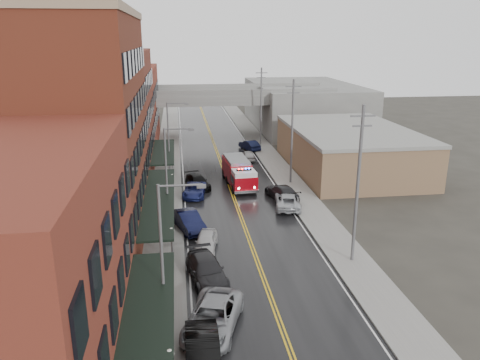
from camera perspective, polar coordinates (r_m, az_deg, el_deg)
road at (r=49.17m, az=-0.65°, el=-2.47°), size 11.00×160.00×0.02m
sidewalk_left at (r=48.85m, az=-9.19°, el=-2.76°), size 3.00×160.00×0.15m
sidewalk_right at (r=50.51m, az=7.60°, el=-2.01°), size 3.00×160.00×0.15m
curb_left at (r=48.82m, az=-7.25°, el=-2.68°), size 0.30×160.00×0.15m
curb_right at (r=50.11m, az=5.78°, el=-2.10°), size 0.30×160.00×0.15m
brick_building_a at (r=23.84m, az=-26.02°, el=-10.95°), size 9.00×18.00×12.00m
brick_building_b at (r=40.42m, az=-18.56°, el=5.53°), size 9.00×20.00×18.00m
brick_building_c at (r=57.70m, az=-15.35°, el=7.55°), size 9.00×15.00×15.00m
brick_building_far at (r=75.10m, az=-13.61°, el=8.63°), size 9.00×20.00×12.00m
tan_building at (r=61.62m, az=13.13°, el=3.55°), size 14.00×22.00×5.00m
right_far_block at (r=90.03m, az=7.72°, el=9.01°), size 18.00×30.00×8.00m
awning_0 at (r=24.20m, az=-11.26°, el=-17.26°), size 2.60×16.00×3.09m
awning_1 at (r=41.29m, az=-9.83°, el=-2.25°), size 2.60×18.00×3.09m
awning_2 at (r=58.10m, az=-9.31°, el=3.45°), size 2.60×13.00×3.09m
globe_lamp_1 at (r=35.00m, az=-8.33°, el=-7.01°), size 0.44×0.44×3.12m
globe_lamp_2 at (r=48.12m, az=-8.24°, el=-0.21°), size 0.44×0.44×3.12m
street_lamp_0 at (r=26.53m, az=-9.01°, el=-8.39°), size 2.64×0.22×9.00m
street_lamp_1 at (r=41.56m, az=-8.65°, el=1.12°), size 2.64×0.22×9.00m
street_lamp_2 at (r=57.11m, az=-8.48°, el=5.52°), size 2.64×0.22×9.00m
utility_pole_0 at (r=35.04m, az=14.17°, el=-0.35°), size 1.80×0.24×12.00m
utility_pole_1 at (r=53.54m, az=6.38°, el=6.05°), size 1.80×0.24×12.00m
utility_pole_2 at (r=72.84m, az=2.58°, el=9.08°), size 1.80×0.24×12.00m
overpass at (r=78.88m, az=-3.56°, el=9.45°), size 40.00×10.00×7.50m
fire_truck at (r=53.55m, az=-0.14°, el=0.98°), size 3.76×8.29×2.96m
parked_car_left_1 at (r=25.86m, az=-4.57°, el=-20.28°), size 1.80×5.08×1.67m
parked_car_left_2 at (r=28.44m, az=-3.33°, el=-16.36°), size 4.50×6.61×1.68m
parked_car_left_3 at (r=33.54m, az=-4.11°, el=-10.85°), size 3.18×5.84×1.60m
parked_car_left_4 at (r=38.04m, az=-4.16°, el=-7.48°), size 2.37×4.37×1.41m
parked_car_left_5 at (r=41.83m, az=-6.27°, el=-5.00°), size 3.20×5.32×1.66m
parked_car_left_6 at (r=50.49m, az=-5.55°, el=-1.22°), size 3.01×5.19×1.36m
parked_car_left_7 at (r=53.24m, az=-5.18°, el=-0.21°), size 3.16×5.17×1.40m
parked_car_right_0 at (r=47.13m, az=5.83°, el=-2.51°), size 3.34×5.63×1.47m
parked_car_right_1 at (r=49.56m, az=5.13°, el=-1.46°), size 3.30×5.63×1.53m
parked_car_right_2 at (r=64.86m, az=1.01°, el=3.02°), size 1.68×4.05×1.37m
parked_car_right_3 at (r=70.77m, az=1.17°, el=4.28°), size 2.94×4.84×1.51m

